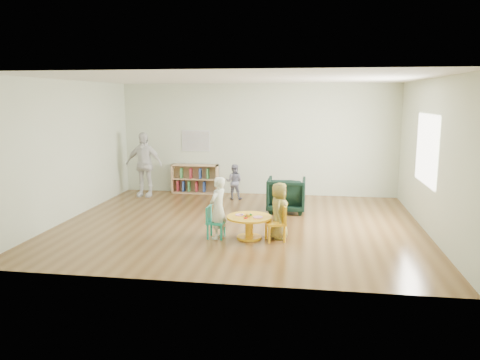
{
  "coord_description": "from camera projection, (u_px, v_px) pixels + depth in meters",
  "views": [
    {
      "loc": [
        1.34,
        -8.8,
        2.45
      ],
      "look_at": [
        0.06,
        -0.3,
        0.93
      ],
      "focal_mm": 35.0,
      "sensor_mm": 36.0,
      "label": 1
    }
  ],
  "objects": [
    {
      "name": "activity_table",
      "position": [
        249.0,
        223.0,
        8.22
      ],
      "size": [
        0.8,
        0.8,
        0.44
      ],
      "rotation": [
        0.0,
        0.0,
        0.04
      ],
      "color": "#F3AC14",
      "rests_on": "ground"
    },
    {
      "name": "kid_chair_right",
      "position": [
        278.0,
        222.0,
        8.08
      ],
      "size": [
        0.42,
        0.42,
        0.62
      ],
      "rotation": [
        0.0,
        0.0,
        1.87
      ],
      "color": "#F3AC14",
      "rests_on": "ground"
    },
    {
      "name": "kid_chair_left",
      "position": [
        214.0,
        221.0,
        8.24
      ],
      "size": [
        0.32,
        0.32,
        0.57
      ],
      "rotation": [
        0.0,
        0.0,
        -1.62
      ],
      "color": "#1B997C",
      "rests_on": "ground"
    },
    {
      "name": "bookshelf",
      "position": [
        195.0,
        179.0,
        12.15
      ],
      "size": [
        1.2,
        0.3,
        0.75
      ],
      "color": "tan",
      "rests_on": "ground"
    },
    {
      "name": "toddler",
      "position": [
        234.0,
        182.0,
        11.4
      ],
      "size": [
        0.43,
        0.34,
        0.86
      ],
      "primitive_type": "imported",
      "rotation": [
        0.0,
        0.0,
        3.1
      ],
      "color": "#19183D",
      "rests_on": "ground"
    },
    {
      "name": "alphabet_poster",
      "position": [
        196.0,
        141.0,
        12.1
      ],
      "size": [
        0.74,
        0.01,
        0.54
      ],
      "color": "silver",
      "rests_on": "ground"
    },
    {
      "name": "child_left",
      "position": [
        218.0,
        208.0,
        8.17
      ],
      "size": [
        0.39,
        0.47,
        1.1
      ],
      "primitive_type": "imported",
      "rotation": [
        0.0,
        0.0,
        -1.94
      ],
      "color": "silver",
      "rests_on": "ground"
    },
    {
      "name": "room",
      "position": [
        240.0,
        127.0,
        8.86
      ],
      "size": [
        7.1,
        7.0,
        2.8
      ],
      "color": "brown",
      "rests_on": "ground"
    },
    {
      "name": "child_right",
      "position": [
        279.0,
        211.0,
        8.17
      ],
      "size": [
        0.35,
        0.51,
        1.0
      ],
      "primitive_type": "imported",
      "rotation": [
        0.0,
        0.0,
        1.5
      ],
      "color": "yellow",
      "rests_on": "ground"
    },
    {
      "name": "armchair",
      "position": [
        286.0,
        195.0,
        10.13
      ],
      "size": [
        0.8,
        0.83,
        0.75
      ],
      "primitive_type": "imported",
      "rotation": [
        0.0,
        0.0,
        3.14
      ],
      "color": "black",
      "rests_on": "ground"
    },
    {
      "name": "adult_caretaker",
      "position": [
        144.0,
        164.0,
        11.67
      ],
      "size": [
        0.96,
        0.43,
        1.61
      ],
      "primitive_type": "imported",
      "rotation": [
        0.0,
        0.0,
        -0.04
      ],
      "color": "white",
      "rests_on": "ground"
    }
  ]
}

